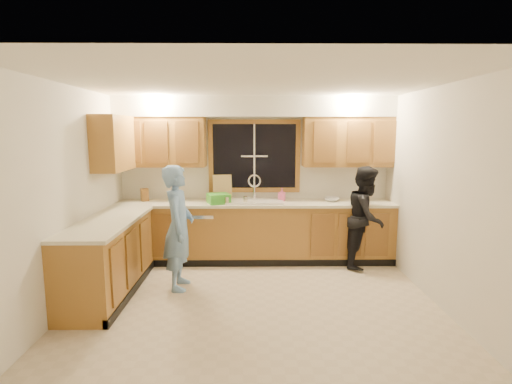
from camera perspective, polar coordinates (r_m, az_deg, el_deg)
floor at (r=4.81m, az=-0.07°, el=-15.67°), size 4.20×4.20×0.00m
ceiling at (r=4.42m, az=-0.08°, el=15.37°), size 4.20×4.20×0.00m
wall_back at (r=6.33m, az=-0.24°, el=1.98°), size 4.20×0.00×4.20m
wall_left at (r=4.90m, az=-25.44°, el=-0.79°), size 0.00×3.80×3.80m
wall_right at (r=4.94m, az=25.10°, el=-0.71°), size 0.00×3.80×3.80m
base_cabinets_back at (r=6.18m, az=-0.22°, el=-5.82°), size 4.20×0.60×0.88m
base_cabinets_left at (r=5.28m, az=-20.29°, el=-8.89°), size 0.60×1.90×0.88m
countertop_back at (r=6.07m, az=-0.22°, el=-1.65°), size 4.20×0.63×0.04m
countertop_left at (r=5.16m, az=-20.39°, el=-4.01°), size 0.63×1.90×0.04m
upper_cabinets_left at (r=6.28m, az=-13.45°, el=6.95°), size 1.35×0.33×0.75m
upper_cabinets_right at (r=6.30m, az=12.94°, el=6.98°), size 1.35×0.33×0.75m
upper_cabinets_return at (r=5.83m, az=-19.72°, el=6.58°), size 0.33×0.90×0.75m
soffit at (r=6.13m, az=-0.23°, el=12.07°), size 4.20×0.35×0.30m
window_frame at (r=6.29m, az=-0.24°, el=5.14°), size 1.44×0.03×1.14m
sink at (r=6.10m, az=-0.22°, el=-1.94°), size 0.86×0.52×0.57m
dishwasher at (r=6.23m, az=-8.10°, el=-6.07°), size 0.60×0.56×0.82m
stove at (r=4.77m, az=-22.61°, el=-10.75°), size 0.58×0.75×0.90m
man at (r=5.13m, az=-11.00°, el=-5.00°), size 0.39×0.58×1.57m
woman at (r=6.06m, az=15.48°, el=-3.47°), size 0.86×0.91×1.49m
knife_block at (r=6.39m, az=-15.62°, el=-0.38°), size 0.14×0.13×0.20m
cutting_board at (r=6.28m, az=-4.83°, el=0.68°), size 0.31×0.15×0.39m
dish_crate at (r=5.98m, az=-5.36°, el=-0.94°), size 0.39×0.38×0.14m
soap_bottle at (r=6.16m, az=3.71°, el=-0.36°), size 0.12×0.12×0.20m
bowl at (r=6.25m, az=10.73°, el=-1.05°), size 0.29×0.29×0.06m
can_left at (r=5.87m, az=-4.20°, el=-1.26°), size 0.08×0.08×0.11m
can_right at (r=5.94m, az=-1.52°, el=-1.14°), size 0.06×0.06×0.11m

